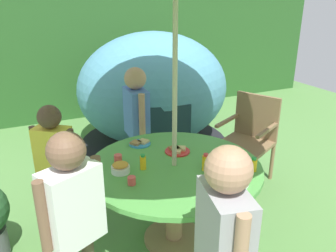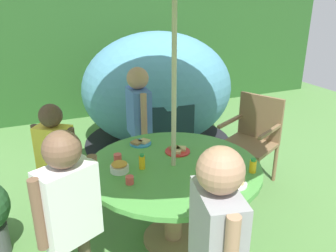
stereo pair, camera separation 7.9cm
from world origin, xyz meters
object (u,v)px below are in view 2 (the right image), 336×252
Objects in this scene: juice_bottle_center_front at (142,162)px; child_in_yellow_shirt at (55,151)px; garden_table at (173,180)px; juice_bottle_mid_left at (205,163)px; cup_near at (130,180)px; snack_bowl at (119,167)px; juice_bottle_center_back at (222,157)px; child_in_blue_shirt at (139,112)px; plate_near_right at (178,151)px; juice_bottle_far_right at (219,164)px; child_in_white_shirt at (69,204)px; juice_bottle_near_left at (253,166)px; child_in_grey_shirt at (216,236)px; wooden_chair at (253,135)px; plate_front_edge at (234,183)px; plate_far_left at (140,143)px; dome_tent at (158,90)px; cup_far at (118,158)px.

child_in_yellow_shirt is at bearing 136.09° from juice_bottle_center_front.
juice_bottle_mid_left is at bearing -43.77° from garden_table.
garden_table is 1.20× the size of child_in_yellow_shirt.
garden_table is 10.13× the size of juice_bottle_mid_left.
snack_bowl is at bearing 94.99° from cup_near.
juice_bottle_center_back is at bearing 5.17° from child_in_yellow_shirt.
child_in_blue_shirt reaches higher than plate_near_right.
juice_bottle_far_right is at bearing 13.93° from child_in_blue_shirt.
child_in_white_shirt reaches higher than juice_bottle_far_right.
juice_bottle_near_left is (0.36, -0.53, 0.04)m from plate_near_right.
child_in_grey_shirt reaches higher than garden_table.
plate_near_right is at bearing -96.20° from wooden_chair.
cup_near is at bearing -147.16° from plate_near_right.
juice_bottle_center_front is at bearing 154.63° from juice_bottle_far_right.
child_in_yellow_shirt is at bearing 144.65° from juice_bottle_near_left.
snack_bowl reaches higher than cup_near.
plate_front_edge is 1.39× the size of juice_bottle_mid_left.
juice_bottle_far_right is (-0.91, -0.79, 0.22)m from wooden_chair.
child_in_yellow_shirt is 1.01m from plate_near_right.
child_in_yellow_shirt reaches higher than plate_far_left.
dome_tent is at bearing 77.53° from juice_bottle_mid_left.
plate_front_edge is 1.55× the size of juice_bottle_center_front.
child_in_yellow_shirt reaches higher than wooden_chair.
child_in_yellow_shirt is 6.03× the size of plate_front_edge.
child_in_blue_shirt is 22.02× the size of cup_near.
child_in_blue_shirt is at bearing 96.28° from juice_bottle_mid_left.
wooden_chair reaches higher than plate_front_edge.
dome_tent is 34.48× the size of cup_far.
cup_near is at bearing -161.15° from garden_table.
juice_bottle_center_back is at bearing -51.35° from plate_far_left.
dome_tent is 2.18m from juice_bottle_mid_left.
dome_tent reaches higher than plate_near_right.
garden_table is 0.57× the size of dome_tent.
child_in_blue_shirt reaches higher than plate_far_left.
child_in_grey_shirt reaches higher than juice_bottle_center_back.
child_in_blue_shirt is 12.23× the size of juice_bottle_far_right.
plate_front_edge reaches higher than garden_table.
juice_bottle_center_front is (-0.36, -0.16, 0.04)m from plate_near_right.
dome_tent is 19.68× the size of juice_bottle_center_front.
juice_bottle_near_left is at bearing -83.58° from dome_tent.
juice_bottle_far_right is at bearing -18.83° from juice_bottle_mid_left.
plate_near_right reaches higher than garden_table.
wooden_chair reaches higher than cup_far.
garden_table is 1.00m from child_in_blue_shirt.
dome_tent reaches higher than juice_bottle_mid_left.
child_in_yellow_shirt is 0.89× the size of child_in_white_shirt.
child_in_blue_shirt reaches higher than cup_far.
garden_table is 6.47× the size of plate_near_right.
juice_bottle_center_front is (-1.42, -0.55, 0.23)m from wooden_chair.
juice_bottle_center_front is (0.59, 0.43, -0.05)m from child_in_white_shirt.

